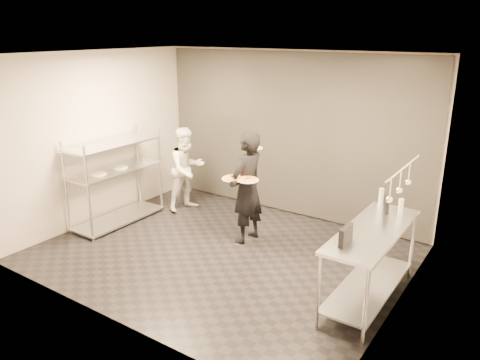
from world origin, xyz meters
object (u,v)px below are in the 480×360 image
Objects in this scene: pizza_plate_far at (248,179)px; bottle_dark at (386,205)px; pizza_plate_near at (234,178)px; bottle_green at (381,197)px; prep_counter at (371,252)px; waiter at (247,188)px; salad_plate at (254,147)px; pos_monitor at (346,235)px; bottle_clear at (401,207)px; pass_rack at (116,178)px; chef at (187,169)px.

pizza_plate_far is 1.96m from bottle_dark.
pizza_plate_far reaches higher than pizza_plate_near.
pizza_plate_far is at bearing -167.36° from bottle_green.
prep_counter is 1.05× the size of waiter.
salad_plate is 2.55m from pos_monitor.
waiter reaches higher than bottle_dark.
bottle_clear is at bearing 77.20° from pos_monitor.
pass_rack is 2.40m from pizza_plate_far.
waiter reaches higher than pizza_plate_near.
prep_counter is at bearing -86.72° from bottle_dark.
pass_rack is 4.51m from bottle_clear.
pizza_plate_near is 1.48× the size of bottle_green.
pizza_plate_far is at bearing 168.70° from prep_counter.
prep_counter is at bearing -10.14° from pizza_plate_near.
pass_rack is 1.26m from chef.
chef is at bearing 172.46° from salad_plate.
salad_plate is (-2.19, 0.90, 0.78)m from prep_counter.
prep_counter is at bearing -22.25° from salad_plate.
chef is at bearing 171.46° from bottle_dark.
salad_plate is (-0.07, 0.31, 0.56)m from waiter.
bottle_clear is at bearing -83.51° from chef.
bottle_clear is (3.86, -0.50, 0.28)m from chef.
pizza_plate_far is 1.85m from bottle_green.
waiter is 8.05× the size of bottle_clear.
bottle_green is at bearing 102.68° from prep_counter.
pizza_plate_near is (-0.12, -0.19, 0.18)m from waiter.
pizza_plate_far is at bearing -175.65° from bottle_dark.
pass_rack reaches higher than pizza_plate_near.
pizza_plate_near is 1.36× the size of salad_plate.
prep_counter is 7.73× the size of bottle_green.
bottle_dark is at bearing -59.79° from bottle_green.
pizza_plate_near is at bearing -175.04° from bottle_clear.
bottle_green is (1.94, 0.22, 0.18)m from waiter.
salad_plate is 1.09× the size of bottle_green.
prep_counter is 7.10× the size of salad_plate.
pizza_plate_near is at bearing 179.24° from pizza_plate_far.
waiter is at bearing -76.51° from salad_plate.
pos_monitor is at bearing -100.63° from chef.
waiter is 7.33× the size of bottle_green.
waiter is 0.31m from pizza_plate_far.
pos_monitor is (3.61, -1.64, 0.27)m from chef.
salad_plate reaches higher than bottle_clear.
bottle_green is (1.80, 0.40, -0.02)m from pizza_plate_far.
pass_rack is at bearing -172.25° from bottle_clear.
bottle_dark is (0.15, -0.26, 0.01)m from bottle_green.
salad_plate is 1.20× the size of bottle_clear.
salad_plate is at bearing 170.75° from bottle_dark.
prep_counter is 0.92m from bottle_green.
bottle_clear reaches higher than prep_counter.
prep_counter is at bearing 0.03° from pass_rack.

